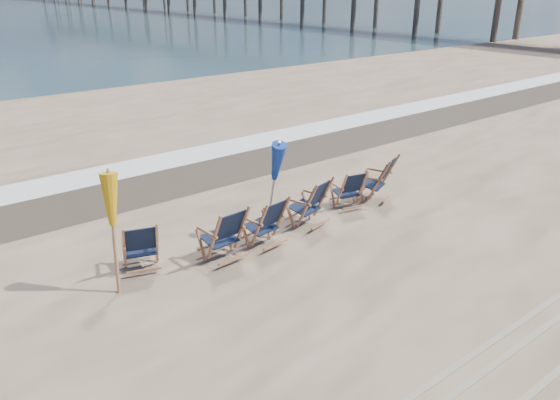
% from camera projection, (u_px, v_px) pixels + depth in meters
% --- Properties ---
extents(surf_foam, '(200.00, 1.40, 0.01)m').
position_uv_depth(surf_foam, '(145.00, 165.00, 15.22)').
color(surf_foam, silver).
rests_on(surf_foam, ground).
extents(wet_sand_strip, '(200.00, 2.60, 0.00)m').
position_uv_depth(wet_sand_strip, '(170.00, 180.00, 14.13)').
color(wet_sand_strip, '#42362A').
rests_on(wet_sand_strip, ground).
extents(tire_tracks, '(80.00, 1.30, 0.01)m').
position_uv_depth(tire_tracks, '(516.00, 376.00, 7.16)').
color(tire_tracks, gray).
rests_on(tire_tracks, ground).
extents(beach_chair_0, '(0.83, 0.88, 1.00)m').
position_uv_depth(beach_chair_0, '(157.00, 245.00, 9.58)').
color(beach_chair_0, black).
rests_on(beach_chair_0, ground).
extents(beach_chair_1, '(0.76, 0.84, 1.11)m').
position_uv_depth(beach_chair_1, '(242.00, 230.00, 10.02)').
color(beach_chair_1, black).
rests_on(beach_chair_1, ground).
extents(beach_chair_2, '(0.77, 0.84, 1.05)m').
position_uv_depth(beach_chair_2, '(281.00, 218.00, 10.57)').
color(beach_chair_2, black).
rests_on(beach_chair_2, ground).
extents(beach_chair_3, '(0.88, 0.94, 1.09)m').
position_uv_depth(beach_chair_3, '(324.00, 199.00, 11.46)').
color(beach_chair_3, black).
rests_on(beach_chair_3, ground).
extents(beach_chair_4, '(0.75, 0.80, 0.95)m').
position_uv_depth(beach_chair_4, '(362.00, 188.00, 12.24)').
color(beach_chair_4, black).
rests_on(beach_chair_4, ground).
extents(beach_chair_5, '(0.96, 1.01, 1.11)m').
position_uv_depth(beach_chair_5, '(388.00, 175.00, 12.82)').
color(beach_chair_5, black).
rests_on(beach_chair_5, ground).
extents(umbrella_yellow, '(0.30, 0.30, 1.99)m').
position_uv_depth(umbrella_yellow, '(110.00, 207.00, 8.64)').
color(umbrella_yellow, '#AC714D').
rests_on(umbrella_yellow, ground).
extents(umbrella_blue, '(0.30, 0.30, 1.99)m').
position_uv_depth(umbrella_blue, '(273.00, 159.00, 10.96)').
color(umbrella_blue, '#A5A5AD').
rests_on(umbrella_blue, ground).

